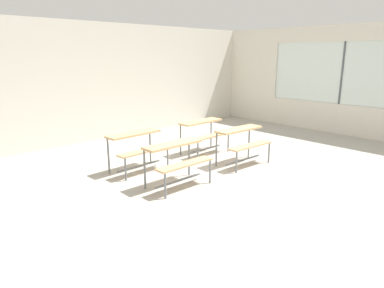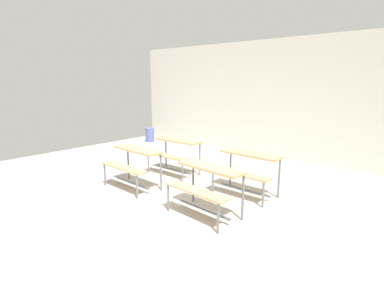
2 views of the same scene
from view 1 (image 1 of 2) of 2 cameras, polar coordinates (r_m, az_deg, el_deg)
name	(u,v)px [view 1 (image 1 of 2)]	position (r m, az deg, el deg)	size (l,w,h in m)	color
ground	(238,181)	(6.31, 7.77, -6.11)	(10.00, 9.00, 0.05)	#ADA89E
wall_back	(108,82)	(9.42, -13.86, 10.03)	(10.00, 0.12, 3.00)	silver
wall_right	(365,84)	(10.27, 26.91, 8.94)	(0.12, 9.00, 3.00)	silver
desk_bench_r0c0	(177,154)	(5.80, -2.52, -1.74)	(1.11, 0.60, 0.74)	tan
desk_bench_r0c1	(243,138)	(7.03, 8.47, 1.06)	(1.13, 0.64, 0.74)	tan
desk_bench_r1c0	(137,143)	(6.64, -9.10, 0.23)	(1.12, 0.63, 0.74)	tan
desk_bench_r1c1	(204,129)	(7.75, 2.05, 2.50)	(1.11, 0.61, 0.74)	tan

